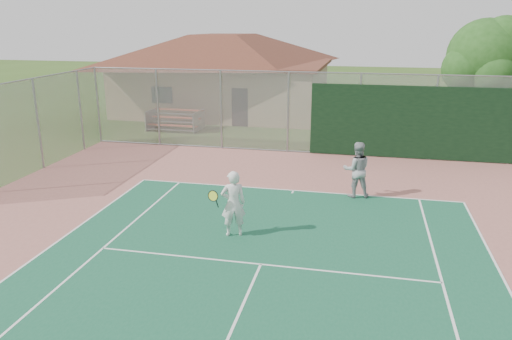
{
  "coord_description": "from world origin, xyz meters",
  "views": [
    {
      "loc": [
        2.16,
        -4.1,
        5.62
      ],
      "look_at": [
        -0.85,
        9.8,
        1.31
      ],
      "focal_mm": 35.0,
      "sensor_mm": 36.0,
      "label": 1
    }
  ],
  "objects": [
    {
      "name": "side_fence_left",
      "position": [
        -10.0,
        12.5,
        1.75
      ],
      "size": [
        0.08,
        9.0,
        3.5
      ],
      "color": "gray",
      "rests_on": "ground"
    },
    {
      "name": "bleachers",
      "position": [
        -7.52,
        20.33,
        0.54
      ],
      "size": [
        2.8,
        1.74,
        1.02
      ],
      "rotation": [
        0.0,
        0.0,
        -0.03
      ],
      "color": "#A94427",
      "rests_on": "ground"
    },
    {
      "name": "player_grey_back",
      "position": [
        2.07,
        11.73,
        0.92
      ],
      "size": [
        1.01,
        0.85,
        1.84
      ],
      "rotation": [
        0.0,
        0.0,
        3.33
      ],
      "color": "#97999B",
      "rests_on": "ground"
    },
    {
      "name": "player_white_front",
      "position": [
        -1.07,
        7.9,
        0.91
      ],
      "size": [
        1.02,
        0.71,
        1.81
      ],
      "rotation": [
        0.0,
        0.0,
        3.51
      ],
      "color": "silver",
      "rests_on": "ground"
    },
    {
      "name": "tree",
      "position": [
        7.71,
        21.61,
        3.82
      ],
      "size": [
        4.17,
        3.95,
        5.81
      ],
      "color": "#321E12",
      "rests_on": "ground"
    },
    {
      "name": "back_fence",
      "position": [
        2.11,
        16.98,
        1.67
      ],
      "size": [
        20.08,
        0.11,
        3.53
      ],
      "color": "gray",
      "rests_on": "ground"
    },
    {
      "name": "clubhouse",
      "position": [
        -6.36,
        25.88,
        2.87
      ],
      "size": [
        13.25,
        8.96,
        5.65
      ],
      "rotation": [
        0.0,
        0.0,
        -0.02
      ],
      "color": "tan",
      "rests_on": "ground"
    }
  ]
}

